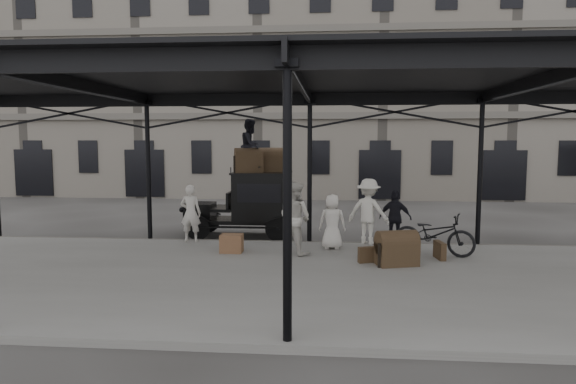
# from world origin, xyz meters

# --- Properties ---
(ground) EXTENTS (120.00, 120.00, 0.00)m
(ground) POSITION_xyz_m (0.00, 0.00, 0.00)
(ground) COLOR #383533
(ground) RESTS_ON ground
(platform) EXTENTS (28.00, 8.00, 0.15)m
(platform) POSITION_xyz_m (0.00, -2.00, 0.07)
(platform) COLOR slate
(platform) RESTS_ON ground
(canopy) EXTENTS (22.50, 9.00, 4.74)m
(canopy) POSITION_xyz_m (0.00, -1.72, 4.60)
(canopy) COLOR black
(canopy) RESTS_ON ground
(building_frontage) EXTENTS (64.00, 8.00, 14.00)m
(building_frontage) POSITION_xyz_m (0.00, 18.00, 7.00)
(building_frontage) COLOR slate
(building_frontage) RESTS_ON ground
(taxi) EXTENTS (3.65, 1.55, 2.18)m
(taxi) POSITION_xyz_m (-1.96, 3.34, 1.20)
(taxi) COLOR black
(taxi) RESTS_ON ground
(porter_left) EXTENTS (0.66, 0.45, 1.74)m
(porter_left) POSITION_xyz_m (-3.60, 1.69, 1.02)
(porter_left) COLOR beige
(porter_left) RESTS_ON platform
(porter_midleft) EXTENTS (1.21, 1.16, 1.97)m
(porter_midleft) POSITION_xyz_m (-0.32, 0.26, 1.14)
(porter_midleft) COLOR beige
(porter_midleft) RESTS_ON platform
(porter_centre) EXTENTS (0.78, 0.52, 1.56)m
(porter_centre) POSITION_xyz_m (0.69, 0.99, 0.93)
(porter_centre) COLOR silver
(porter_centre) RESTS_ON platform
(porter_official) EXTENTS (1.03, 0.69, 1.62)m
(porter_official) POSITION_xyz_m (2.54, 1.68, 0.96)
(porter_official) COLOR black
(porter_official) RESTS_ON platform
(porter_right) EXTENTS (1.44, 1.16, 1.95)m
(porter_right) POSITION_xyz_m (1.76, 1.80, 1.12)
(porter_right) COLOR silver
(porter_right) RESTS_ON platform
(bicycle) EXTENTS (2.28, 1.54, 1.13)m
(bicycle) POSITION_xyz_m (3.43, 0.46, 0.72)
(bicycle) COLOR black
(bicycle) RESTS_ON platform
(porter_roof) EXTENTS (0.87, 1.00, 1.74)m
(porter_roof) POSITION_xyz_m (-1.99, 3.25, 3.05)
(porter_roof) COLOR black
(porter_roof) RESTS_ON taxi
(steamer_trunk_roof_near) EXTENTS (1.02, 0.77, 0.66)m
(steamer_trunk_roof_near) POSITION_xyz_m (-2.04, 3.10, 2.51)
(steamer_trunk_roof_near) COLOR #463320
(steamer_trunk_roof_near) RESTS_ON taxi
(steamer_trunk_roof_far) EXTENTS (0.97, 0.66, 0.66)m
(steamer_trunk_roof_far) POSITION_xyz_m (-1.29, 3.55, 2.51)
(steamer_trunk_roof_far) COLOR #463320
(steamer_trunk_roof_far) RESTS_ON taxi
(steamer_trunk_platform) EXTENTS (1.11, 0.84, 0.72)m
(steamer_trunk_platform) POSITION_xyz_m (2.28, -0.79, 0.51)
(steamer_trunk_platform) COLOR #463320
(steamer_trunk_platform) RESTS_ON platform
(wicker_hamper) EXTENTS (0.60, 0.45, 0.50)m
(wicker_hamper) POSITION_xyz_m (-2.07, 0.28, 0.40)
(wicker_hamper) COLOR brown
(wicker_hamper) RESTS_ON platform
(suitcase_upright) EXTENTS (0.23, 0.61, 0.45)m
(suitcase_upright) POSITION_xyz_m (3.48, -0.03, 0.38)
(suitcase_upright) COLOR #463320
(suitcase_upright) RESTS_ON platform
(suitcase_flat) EXTENTS (0.62, 0.33, 0.40)m
(suitcase_flat) POSITION_xyz_m (1.64, -0.58, 0.35)
(suitcase_flat) COLOR #463320
(suitcase_flat) RESTS_ON platform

